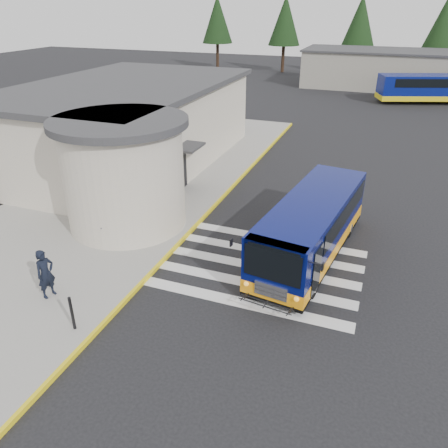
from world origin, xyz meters
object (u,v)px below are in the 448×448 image
(pedestrian_b, at_px, (101,225))
(bollard, at_px, (72,313))
(transit_bus, at_px, (311,230))
(far_bus_a, at_px, (426,87))
(pedestrian_a, at_px, (46,274))

(pedestrian_b, relative_size, bollard, 1.59)
(transit_bus, xyz_separation_m, far_bus_a, (5.16, 33.54, 0.35))
(pedestrian_b, xyz_separation_m, far_bus_a, (13.29, 36.03, 0.43))
(transit_bus, distance_m, bollard, 9.35)
(pedestrian_a, distance_m, bollard, 2.22)
(pedestrian_b, distance_m, far_bus_a, 38.41)
(pedestrian_a, distance_m, pedestrian_b, 3.60)
(pedestrian_a, bearing_deg, bollard, -106.06)
(transit_bus, relative_size, pedestrian_a, 5.01)
(pedestrian_a, bearing_deg, transit_bus, -37.65)
(transit_bus, relative_size, pedestrian_b, 4.76)
(transit_bus, height_order, pedestrian_a, transit_bus)
(transit_bus, bearing_deg, bollard, -121.79)
(transit_bus, xyz_separation_m, pedestrian_a, (-7.84, -6.09, -0.13))
(pedestrian_a, relative_size, bollard, 1.51)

